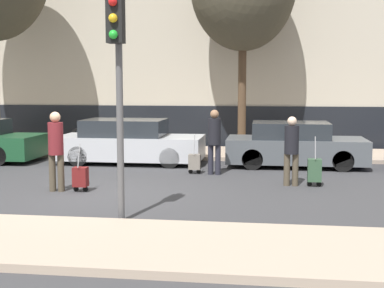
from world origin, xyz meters
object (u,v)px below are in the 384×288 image
object	(u,v)px
parked_car_2	(294,145)
pedestrian_left	(56,146)
pedestrian_center	(214,138)
pedestrian_right	(292,147)
parked_car_1	(129,142)
trolley_right	(314,170)
trolley_left	(80,177)
traffic_light	(117,63)
trolley_center	(195,162)
parked_bicycle	(93,138)

from	to	relation	value
parked_car_2	pedestrian_left	xyz separation A→B (m)	(-5.56, -4.55, 0.41)
pedestrian_center	pedestrian_right	bearing A→B (deg)	-26.98
pedestrian_left	parked_car_2	bearing A→B (deg)	-144.46
parked_car_1	trolley_right	world-z (taller)	parked_car_1
pedestrian_right	trolley_left	bearing A→B (deg)	16.84
trolley_left	pedestrian_center	size ratio (longest dim) A/B	0.63
trolley_left	pedestrian_right	bearing A→B (deg)	16.06
traffic_light	parked_car_2	bearing A→B (deg)	64.45
pedestrian_right	pedestrian_left	bearing A→B (deg)	15.61
pedestrian_left	trolley_right	xyz separation A→B (m)	(5.87, 1.40, -0.65)
parked_car_2	traffic_light	bearing A→B (deg)	-115.55
parked_car_1	trolley_center	bearing A→B (deg)	-36.99
pedestrian_left	pedestrian_right	size ratio (longest dim) A/B	1.09
trolley_left	parked_bicycle	bearing A→B (deg)	106.17
parked_car_1	trolley_left	xyz separation A→B (m)	(0.03, -4.51, -0.30)
pedestrian_left	trolley_left	distance (m)	0.89
parked_car_1	trolley_center	distance (m)	2.87
parked_bicycle	trolley_center	bearing A→B (deg)	-45.27
pedestrian_center	trolley_center	xyz separation A→B (m)	(-0.55, 0.07, -0.68)
pedestrian_left	trolley_right	size ratio (longest dim) A/B	1.51
parked_car_1	pedestrian_right	bearing A→B (deg)	-33.09
traffic_light	trolley_right	bearing A→B (deg)	46.74
parked_car_2	trolley_center	world-z (taller)	parked_car_2
trolley_center	parked_bicycle	size ratio (longest dim) A/B	0.61
pedestrian_left	trolley_left	world-z (taller)	pedestrian_left
pedestrian_left	pedestrian_center	distance (m)	4.33
parked_car_1	parked_car_2	bearing A→B (deg)	0.07
parked_car_2	pedestrian_right	distance (m)	3.16
parked_car_2	trolley_right	distance (m)	3.17
trolley_right	pedestrian_center	bearing A→B (deg)	151.85
trolley_right	parked_bicycle	xyz separation A→B (m)	(-7.39, 5.78, 0.10)
parked_car_2	pedestrian_center	bearing A→B (deg)	-141.06
trolley_left	parked_bicycle	size ratio (longest dim) A/B	0.62
pedestrian_center	pedestrian_right	world-z (taller)	pedestrian_center
trolley_left	parked_bicycle	xyz separation A→B (m)	(-2.07, 7.15, 0.15)
pedestrian_left	parked_bicycle	xyz separation A→B (m)	(-1.52, 7.18, -0.55)
pedestrian_center	parked_bicycle	xyz separation A→B (m)	(-4.86, 4.43, -0.51)
parked_car_1	trolley_left	size ratio (longest dim) A/B	4.06
pedestrian_center	traffic_light	world-z (taller)	traffic_light
parked_car_1	traffic_light	xyz separation A→B (m)	(1.66, -7.07, 2.15)
pedestrian_right	trolley_right	xyz separation A→B (m)	(0.55, -0.01, -0.56)
parked_car_2	parked_bicycle	bearing A→B (deg)	159.59
pedestrian_left	trolley_center	bearing A→B (deg)	-138.44
pedestrian_center	parked_bicycle	distance (m)	6.60
traffic_light	parked_bicycle	xyz separation A→B (m)	(-3.70, 9.71, -2.30)
pedestrian_right	traffic_light	size ratio (longest dim) A/B	0.43
parked_bicycle	pedestrian_right	bearing A→B (deg)	-40.14
trolley_right	traffic_light	bearing A→B (deg)	-133.26
parked_car_1	pedestrian_center	bearing A→B (deg)	-32.29
parked_car_1	traffic_light	size ratio (longest dim) A/B	1.14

